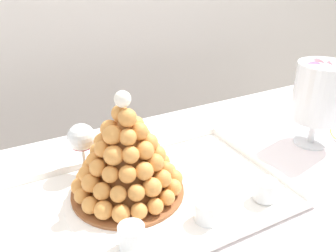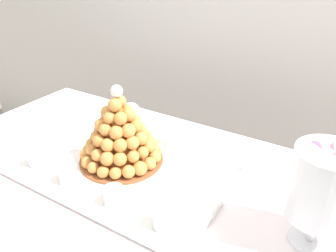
# 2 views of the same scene
# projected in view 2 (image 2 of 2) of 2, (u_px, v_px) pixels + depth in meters

# --- Properties ---
(buffet_table) EXTENTS (1.65, 0.84, 0.77)m
(buffet_table) POSITION_uv_depth(u_px,v_px,m) (157.00, 213.00, 1.05)
(buffet_table) COLOR brown
(buffet_table) RESTS_ON ground_plane
(serving_tray) EXTENTS (0.68, 0.41, 0.02)m
(serving_tray) POSITION_uv_depth(u_px,v_px,m) (120.00, 170.00, 1.05)
(serving_tray) COLOR white
(serving_tray) RESTS_ON buffet_table
(croquembouche) EXTENTS (0.27, 0.27, 0.26)m
(croquembouche) POSITION_uv_depth(u_px,v_px,m) (120.00, 134.00, 1.05)
(croquembouche) COLOR brown
(croquembouche) RESTS_ON serving_tray
(dessert_cup_left) EXTENTS (0.05, 0.05, 0.05)m
(dessert_cup_left) POSITION_uv_depth(u_px,v_px,m) (36.00, 157.00, 1.07)
(dessert_cup_left) COLOR silver
(dessert_cup_left) RESTS_ON serving_tray
(dessert_cup_mid_left) EXTENTS (0.05, 0.05, 0.05)m
(dessert_cup_mid_left) POSITION_uv_depth(u_px,v_px,m) (68.00, 174.00, 0.99)
(dessert_cup_mid_left) COLOR silver
(dessert_cup_mid_left) RESTS_ON serving_tray
(dessert_cup_centre) EXTENTS (0.06, 0.06, 0.05)m
(dessert_cup_centre) POSITION_uv_depth(u_px,v_px,m) (114.00, 196.00, 0.90)
(dessert_cup_centre) COLOR silver
(dessert_cup_centre) RESTS_ON serving_tray
(dessert_cup_mid_right) EXTENTS (0.05, 0.05, 0.05)m
(dessert_cup_mid_right) POSITION_uv_depth(u_px,v_px,m) (163.00, 219.00, 0.83)
(dessert_cup_mid_right) COLOR silver
(dessert_cup_mid_right) RESTS_ON serving_tray
(macaron_goblet) EXTENTS (0.15, 0.15, 0.27)m
(macaron_goblet) POSITION_uv_depth(u_px,v_px,m) (324.00, 185.00, 0.73)
(macaron_goblet) COLOR white
(macaron_goblet) RESTS_ON buffet_table
(wine_glass) EXTENTS (0.07, 0.07, 0.14)m
(wine_glass) POSITION_uv_depth(u_px,v_px,m) (131.00, 114.00, 1.19)
(wine_glass) COLOR silver
(wine_glass) RESTS_ON buffet_table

